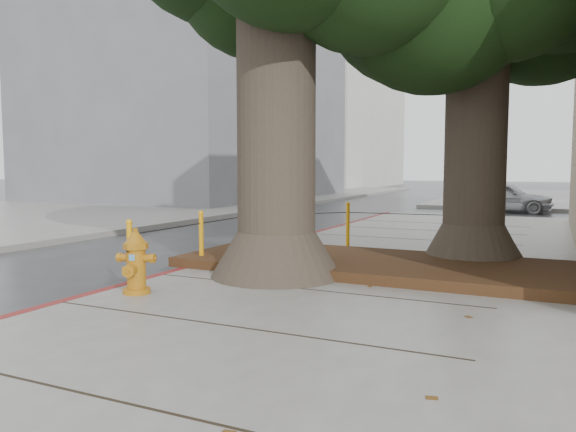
# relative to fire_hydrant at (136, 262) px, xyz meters

# --- Properties ---
(ground) EXTENTS (140.00, 140.00, 0.00)m
(ground) POSITION_rel_fire_hydrant_xyz_m (1.44, -0.79, -0.58)
(ground) COLOR #28282B
(ground) RESTS_ON ground
(sidewalk_opposite) EXTENTS (14.00, 60.00, 0.15)m
(sidewalk_opposite) POSITION_rel_fire_hydrant_xyz_m (-12.56, 9.21, -0.50)
(sidewalk_opposite) COLOR slate
(sidewalk_opposite) RESTS_ON ground
(curb_red) EXTENTS (0.14, 26.00, 0.16)m
(curb_red) POSITION_rel_fire_hydrant_xyz_m (-0.56, 1.71, -0.50)
(curb_red) COLOR maroon
(curb_red) RESTS_ON ground
(planter_bed) EXTENTS (6.40, 2.60, 0.16)m
(planter_bed) POSITION_rel_fire_hydrant_xyz_m (2.34, 3.11, -0.35)
(planter_bed) COLOR black
(planter_bed) RESTS_ON sidewalk_main
(building_far_grey) EXTENTS (12.00, 16.00, 12.00)m
(building_far_grey) POSITION_rel_fire_hydrant_xyz_m (-13.56, 21.21, 5.42)
(building_far_grey) COLOR slate
(building_far_grey) RESTS_ON ground
(building_far_white) EXTENTS (12.00, 18.00, 15.00)m
(building_far_white) POSITION_rel_fire_hydrant_xyz_m (-15.56, 44.21, 6.92)
(building_far_white) COLOR silver
(building_far_white) RESTS_ON ground
(bollard_ring) EXTENTS (3.79, 5.39, 0.95)m
(bollard_ring) POSITION_rel_fire_hydrant_xyz_m (0.57, 3.58, 0.09)
(bollard_ring) COLOR #FAA50D
(bollard_ring) RESTS_ON sidewalk_main
(fire_hydrant) EXTENTS (0.47, 0.45, 0.88)m
(fire_hydrant) POSITION_rel_fire_hydrant_xyz_m (0.00, 0.00, 0.00)
(fire_hydrant) COLOR #C17613
(fire_hydrant) RESTS_ON sidewalk_main
(car_silver) EXTENTS (3.75, 1.68, 1.25)m
(car_silver) POSITION_rel_fire_hydrant_xyz_m (3.17, 18.43, 0.05)
(car_silver) COLOR #A7A7AC
(car_silver) RESTS_ON ground
(car_dark) EXTENTS (2.23, 4.52, 1.26)m
(car_dark) POSITION_rel_fire_hydrant_xyz_m (-8.98, 19.17, 0.05)
(car_dark) COLOR black
(car_dark) RESTS_ON ground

